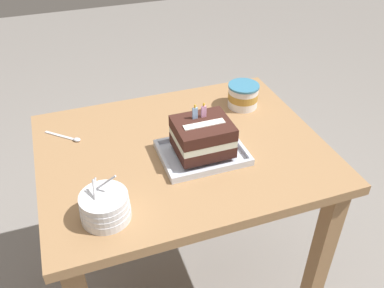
{
  "coord_description": "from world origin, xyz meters",
  "views": [
    {
      "loc": [
        -0.35,
        -1.08,
        1.63
      ],
      "look_at": [
        0.02,
        -0.03,
        0.8
      ],
      "focal_mm": 38.62,
      "sensor_mm": 36.0,
      "label": 1
    }
  ],
  "objects_px": {
    "serving_spoon_near_tray": "(70,138)",
    "bowl_stack": "(105,207)",
    "foil_tray": "(202,153)",
    "ice_cream_tub": "(243,96)",
    "birthday_cake": "(203,136)"
  },
  "relations": [
    {
      "from": "bowl_stack",
      "to": "serving_spoon_near_tray",
      "type": "bearing_deg",
      "value": 97.51
    },
    {
      "from": "foil_tray",
      "to": "bowl_stack",
      "type": "height_order",
      "value": "bowl_stack"
    },
    {
      "from": "foil_tray",
      "to": "birthday_cake",
      "type": "xyz_separation_m",
      "value": [
        0.0,
        0.0,
        0.07
      ]
    },
    {
      "from": "ice_cream_tub",
      "to": "serving_spoon_near_tray",
      "type": "xyz_separation_m",
      "value": [
        -0.67,
        -0.0,
        -0.04
      ]
    },
    {
      "from": "foil_tray",
      "to": "ice_cream_tub",
      "type": "height_order",
      "value": "ice_cream_tub"
    },
    {
      "from": "birthday_cake",
      "to": "serving_spoon_near_tray",
      "type": "distance_m",
      "value": 0.48
    },
    {
      "from": "serving_spoon_near_tray",
      "to": "bowl_stack",
      "type": "bearing_deg",
      "value": -82.49
    },
    {
      "from": "foil_tray",
      "to": "serving_spoon_near_tray",
      "type": "bearing_deg",
      "value": 149.13
    },
    {
      "from": "ice_cream_tub",
      "to": "serving_spoon_near_tray",
      "type": "distance_m",
      "value": 0.67
    },
    {
      "from": "serving_spoon_near_tray",
      "to": "foil_tray",
      "type": "bearing_deg",
      "value": -30.87
    },
    {
      "from": "foil_tray",
      "to": "bowl_stack",
      "type": "bearing_deg",
      "value": -153.6
    },
    {
      "from": "bowl_stack",
      "to": "ice_cream_tub",
      "type": "height_order",
      "value": "bowl_stack"
    },
    {
      "from": "birthday_cake",
      "to": "ice_cream_tub",
      "type": "height_order",
      "value": "birthday_cake"
    },
    {
      "from": "foil_tray",
      "to": "serving_spoon_near_tray",
      "type": "xyz_separation_m",
      "value": [
        -0.41,
        0.24,
        -0.0
      ]
    },
    {
      "from": "foil_tray",
      "to": "birthday_cake",
      "type": "relative_size",
      "value": 1.55
    }
  ]
}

